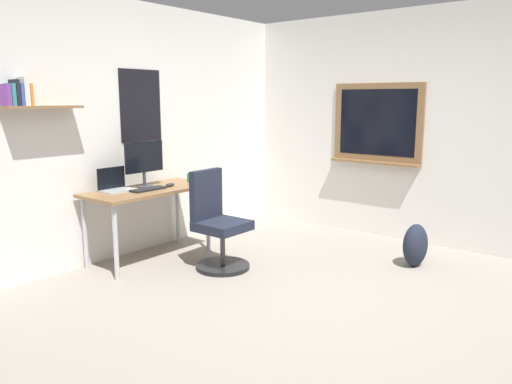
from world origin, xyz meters
TOP-DOWN VIEW (x-y plane):
  - ground_plane at (0.00, 0.00)m, footprint 5.20×5.20m
  - wall_back at (-0.01, 2.45)m, footprint 5.00×0.30m
  - wall_right at (2.45, 0.03)m, footprint 0.22×5.00m
  - desk at (0.09, 2.07)m, footprint 1.30×0.60m
  - office_chair at (0.33, 1.36)m, footprint 0.52×0.52m
  - laptop at (-0.20, 2.21)m, footprint 0.31×0.21m
  - monitor_primary at (0.12, 2.17)m, footprint 0.46×0.17m
  - keyboard at (0.03, 1.99)m, footprint 0.37×0.13m
  - computer_mouse at (0.31, 1.99)m, footprint 0.10×0.06m
  - coffee_mug at (0.64, 2.04)m, footprint 0.08×0.08m
  - backpack at (1.57, -0.12)m, footprint 0.32×0.22m

SIDE VIEW (x-z plane):
  - ground_plane at x=0.00m, z-range 0.00..0.00m
  - backpack at x=1.57m, z-range 0.00..0.42m
  - office_chair at x=0.33m, z-range -0.07..0.88m
  - desk at x=0.09m, z-range 0.29..1.02m
  - keyboard at x=0.03m, z-range 0.74..0.76m
  - computer_mouse at x=0.31m, z-range 0.74..0.77m
  - coffee_mug at x=0.64m, z-range 0.74..0.83m
  - laptop at x=-0.20m, z-range 0.68..0.90m
  - monitor_primary at x=0.12m, z-range 0.77..1.24m
  - wall_right at x=2.45m, z-range 0.00..2.60m
  - wall_back at x=-0.01m, z-range 0.00..2.60m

